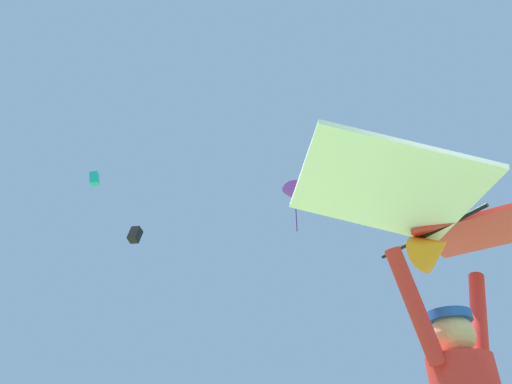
% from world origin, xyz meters
% --- Properties ---
extents(held_stunt_kite, '(2.12, 1.22, 0.43)m').
position_xyz_m(held_stunt_kite, '(-0.36, -0.17, 2.16)').
color(held_stunt_kite, black).
extents(distant_kite_purple_far_center, '(1.46, 1.59, 2.43)m').
position_xyz_m(distant_kite_purple_far_center, '(9.41, 11.31, 11.91)').
color(distant_kite_purple_far_center, purple).
extents(distant_kite_black_low_right, '(1.03, 0.89, 1.11)m').
position_xyz_m(distant_kite_black_low_right, '(7.20, 23.70, 14.24)').
color(distant_kite_black_low_right, black).
extents(distant_kite_teal_mid_right, '(0.72, 0.62, 0.78)m').
position_xyz_m(distant_kite_teal_mid_right, '(3.13, 20.53, 15.11)').
color(distant_kite_teal_mid_right, '#19B2AD').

